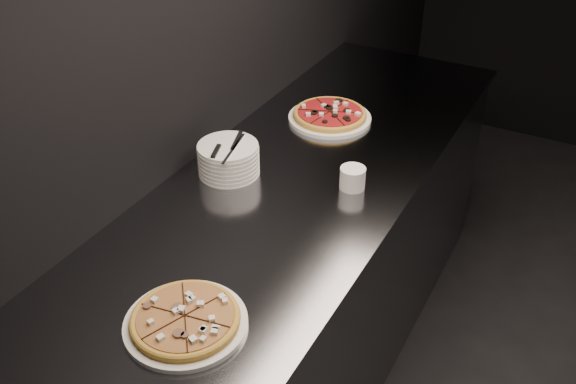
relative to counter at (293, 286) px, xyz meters
The scene contains 7 objects.
wall_left 1.01m from the counter, behind, with size 0.02×5.00×2.80m, color black.
counter is the anchor object (origin of this frame).
pizza_mushroom 0.85m from the counter, 83.81° to the right, with size 0.31×0.31×0.03m.
pizza_tomato 0.66m from the counter, 100.35° to the left, with size 0.36×0.36×0.04m.
plate_stack 0.56m from the counter, 164.91° to the right, with size 0.20×0.20×0.10m.
cutlery 0.61m from the counter, 160.46° to the right, with size 0.07×0.21×0.01m.
ramekin 0.53m from the counter, 16.73° to the left, with size 0.08×0.08×0.07m.
Camera 1 is at (-1.31, -1.55, 2.05)m, focal length 40.00 mm.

